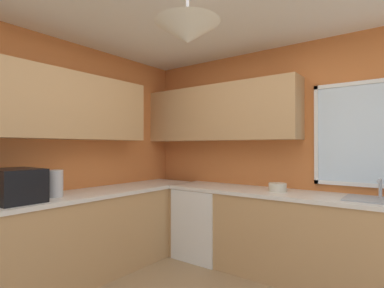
{
  "coord_description": "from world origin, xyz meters",
  "views": [
    {
      "loc": [
        1.22,
        -1.57,
        1.37
      ],
      "look_at": [
        -0.55,
        0.78,
        1.4
      ],
      "focal_mm": 28.27,
      "sensor_mm": 36.0,
      "label": 1
    }
  ],
  "objects_px": {
    "sink_assembly": "(379,199)",
    "bowl": "(278,187)",
    "kettle": "(55,183)",
    "dishwasher": "(205,222)",
    "microwave": "(15,185)"
  },
  "relations": [
    {
      "from": "dishwasher",
      "to": "sink_assembly",
      "type": "xyz_separation_m",
      "value": [
        1.86,
        0.04,
        0.48
      ]
    },
    {
      "from": "kettle",
      "to": "sink_assembly",
      "type": "height_order",
      "value": "kettle"
    },
    {
      "from": "microwave",
      "to": "sink_assembly",
      "type": "xyz_separation_m",
      "value": [
        2.52,
        1.99,
        -0.13
      ]
    },
    {
      "from": "dishwasher",
      "to": "bowl",
      "type": "height_order",
      "value": "bowl"
    },
    {
      "from": "kettle",
      "to": "bowl",
      "type": "xyz_separation_m",
      "value": [
        1.57,
        1.63,
        -0.08
      ]
    },
    {
      "from": "sink_assembly",
      "to": "bowl",
      "type": "distance_m",
      "value": 0.93
    },
    {
      "from": "microwave",
      "to": "kettle",
      "type": "distance_m",
      "value": 0.35
    },
    {
      "from": "microwave",
      "to": "sink_assembly",
      "type": "bearing_deg",
      "value": 38.25
    },
    {
      "from": "microwave",
      "to": "kettle",
      "type": "xyz_separation_m",
      "value": [
        0.02,
        0.35,
        -0.02
      ]
    },
    {
      "from": "dishwasher",
      "to": "bowl",
      "type": "xyz_separation_m",
      "value": [
        0.93,
        0.03,
        0.51
      ]
    },
    {
      "from": "sink_assembly",
      "to": "kettle",
      "type": "bearing_deg",
      "value": -146.82
    },
    {
      "from": "dishwasher",
      "to": "microwave",
      "type": "xyz_separation_m",
      "value": [
        -0.66,
        -1.95,
        0.61
      ]
    },
    {
      "from": "kettle",
      "to": "bowl",
      "type": "bearing_deg",
      "value": 46.03
    },
    {
      "from": "dishwasher",
      "to": "kettle",
      "type": "bearing_deg",
      "value": -111.84
    },
    {
      "from": "microwave",
      "to": "bowl",
      "type": "relative_size",
      "value": 2.56
    }
  ]
}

